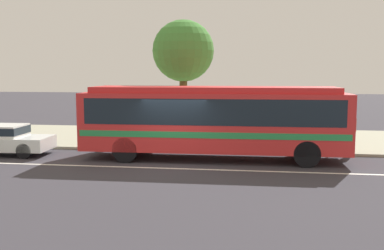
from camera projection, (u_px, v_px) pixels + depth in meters
ground_plane at (175, 164)px, 17.10m from camera, size 120.00×120.00×0.00m
sidewalk_slab at (197, 138)px, 23.53m from camera, size 60.00×8.00×0.12m
lane_stripe_center at (171, 168)px, 16.31m from camera, size 56.00×0.16×0.01m
transit_bus at (214, 117)px, 17.88m from camera, size 10.58×2.65×2.95m
pedestrian_waiting_near_sign at (352, 129)px, 18.93m from camera, size 0.40×0.40×1.67m
pedestrian_walking_along_curb at (209, 124)px, 20.90m from camera, size 0.40×0.40×1.64m
pedestrian_standing_by_tree at (122, 124)px, 20.93m from camera, size 0.38×0.38×1.66m
bus_stop_sign at (335, 113)px, 19.21m from camera, size 0.08×0.44×2.57m
street_tree_near_stop at (183, 52)px, 21.35m from camera, size 2.97×2.97×5.93m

